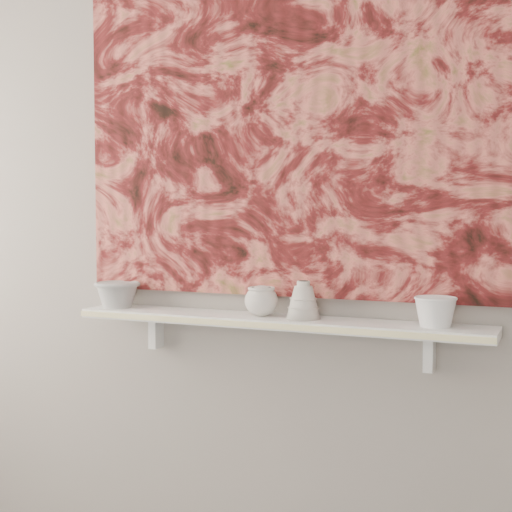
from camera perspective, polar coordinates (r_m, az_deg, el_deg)
The scene contains 11 objects.
wall_back at distance 2.40m, azimuth 2.36°, elevation 5.37°, with size 3.60×3.60×0.00m, color gray.
shelf at distance 2.34m, azimuth 1.50°, elevation -5.26°, with size 1.40×0.18×0.03m, color white.
shelf_stripe at distance 2.26m, azimuth 0.62°, elevation -5.59°, with size 1.40×0.01×0.02m, color beige.
bracket_left at distance 2.63m, azimuth -8.00°, elevation -5.99°, with size 0.03×0.06×0.12m, color white.
bracket_right at distance 2.29m, azimuth 13.71°, elevation -7.48°, with size 0.03×0.06×0.12m, color white.
painting at distance 2.40m, azimuth 2.24°, elevation 9.91°, with size 1.50×0.03×1.10m, color maroon.
house_motif at distance 2.26m, azimuth 12.86°, elevation 2.42°, with size 0.09×0.00×0.08m, color black.
bowl_grey at distance 2.62m, azimuth -11.04°, elevation -3.01°, with size 0.16×0.16×0.10m, color gray, non-canonical shape.
cup_cream at distance 2.35m, azimuth 0.43°, elevation -3.61°, with size 0.11×0.11×0.10m, color silver, non-canonical shape.
bell_vessel at distance 2.30m, azimuth 3.81°, elevation -3.51°, with size 0.11×0.11×0.12m, color beige, non-canonical shape.
bowl_white at distance 2.20m, azimuth 14.17°, elevation -4.33°, with size 0.13×0.13×0.09m, color silver, non-canonical shape.
Camera 1 is at (0.86, -0.64, 1.27)m, focal length 50.00 mm.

